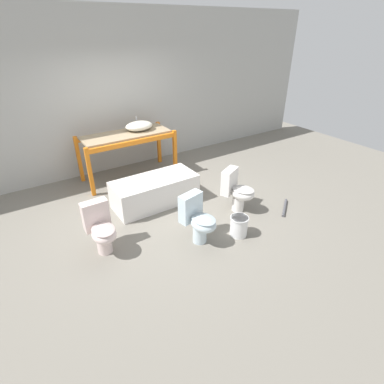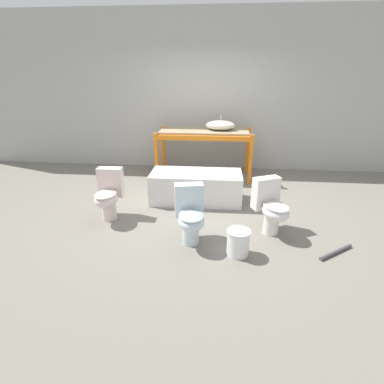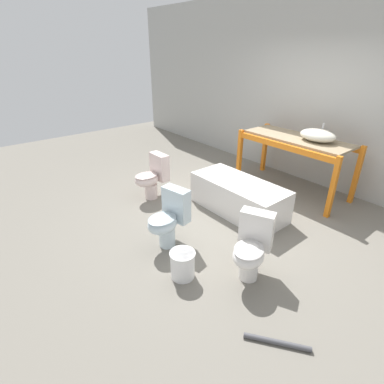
# 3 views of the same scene
# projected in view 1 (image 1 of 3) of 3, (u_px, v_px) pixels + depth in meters

# --- Properties ---
(ground_plane) EXTENTS (12.00, 12.00, 0.00)m
(ground_plane) POSITION_uv_depth(u_px,v_px,m) (159.00, 205.00, 5.40)
(ground_plane) COLOR slate
(warehouse_wall_rear) EXTENTS (10.80, 0.08, 3.20)m
(warehouse_wall_rear) POSITION_uv_depth(u_px,v_px,m) (109.00, 95.00, 6.09)
(warehouse_wall_rear) COLOR #ADADA8
(warehouse_wall_rear) RESTS_ON ground_plane
(shelving_rack) EXTENTS (1.88, 0.80, 0.95)m
(shelving_rack) POSITION_uv_depth(u_px,v_px,m) (127.00, 140.00, 6.02)
(shelving_rack) COLOR orange
(shelving_rack) RESTS_ON ground_plane
(sink_basin) EXTENTS (0.57, 0.41, 0.26)m
(sink_basin) POSITION_uv_depth(u_px,v_px,m) (139.00, 126.00, 6.09)
(sink_basin) COLOR silver
(sink_basin) RESTS_ON shelving_rack
(bathtub_main) EXTENTS (1.49, 0.67, 0.50)m
(bathtub_main) POSITION_uv_depth(u_px,v_px,m) (155.00, 189.00, 5.31)
(bathtub_main) COLOR white
(bathtub_main) RESTS_ON ground_plane
(toilet_near) EXTENTS (0.45, 0.60, 0.73)m
(toilet_near) POSITION_uv_depth(u_px,v_px,m) (198.00, 219.00, 4.33)
(toilet_near) COLOR silver
(toilet_near) RESTS_ON ground_plane
(toilet_far) EXTENTS (0.54, 0.63, 0.73)m
(toilet_far) POSITION_uv_depth(u_px,v_px,m) (237.00, 190.00, 5.08)
(toilet_far) COLOR white
(toilet_far) RESTS_ON ground_plane
(toilet_extra) EXTENTS (0.36, 0.55, 0.73)m
(toilet_extra) POSITION_uv_depth(u_px,v_px,m) (101.00, 229.00, 4.12)
(toilet_extra) COLOR silver
(toilet_extra) RESTS_ON ground_plane
(bucket_white) EXTENTS (0.28, 0.28, 0.32)m
(bucket_white) POSITION_uv_depth(u_px,v_px,m) (239.00, 226.00, 4.54)
(bucket_white) COLOR white
(bucket_white) RESTS_ON ground_plane
(loose_pipe) EXTENTS (0.48, 0.37, 0.05)m
(loose_pipe) POSITION_uv_depth(u_px,v_px,m) (285.00, 208.00, 5.26)
(loose_pipe) COLOR #4C4C51
(loose_pipe) RESTS_ON ground_plane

